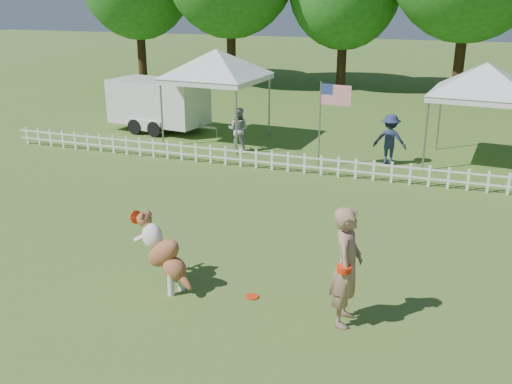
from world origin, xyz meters
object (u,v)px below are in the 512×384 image
frisbee_on_turf (252,297)px  cargo_trailer (159,105)px  dog (164,254)px  canopy_tent_right (480,116)px  canopy_tent_left (217,97)px  handler (347,267)px  spectator_a (238,129)px  flag_pole (320,125)px  spectator_b (390,140)px

frisbee_on_turf → cargo_trailer: 13.25m
dog → canopy_tent_right: (5.18, 10.18, 0.84)m
frisbee_on_turf → canopy_tent_left: (-5.01, 9.97, 1.56)m
handler → canopy_tent_right: bearing=-12.6°
frisbee_on_turf → dog: bearing=-172.7°
handler → spectator_a: (-5.47, 9.18, -0.25)m
canopy_tent_right → flag_pole: canopy_tent_right is taller
cargo_trailer → flag_pole: flag_pole is taller
dog → canopy_tent_right: canopy_tent_right is taller
spectator_a → spectator_b: 4.92m
canopy_tent_left → frisbee_on_turf: bearing=-60.0°
canopy_tent_right → flag_pole: size_ratio=1.17×
handler → flag_pole: size_ratio=0.76×
frisbee_on_turf → canopy_tent_right: (3.60, 9.98, 1.50)m
cargo_trailer → frisbee_on_turf: bearing=-46.6°
dog → spectator_b: bearing=94.7°
handler → cargo_trailer: (-9.41, 10.92, 0.00)m
dog → frisbee_on_turf: size_ratio=5.80×
handler → spectator_a: bearing=29.0°
frisbee_on_turf → canopy_tent_left: bearing=116.7°
canopy_tent_left → cargo_trailer: 2.90m
cargo_trailer → spectator_a: 4.31m
canopy_tent_right → spectator_a: 7.53m
handler → spectator_a: 10.69m
canopy_tent_right → flag_pole: (-4.46, -1.91, -0.22)m
spectator_b → frisbee_on_turf: bearing=83.3°
canopy_tent_right → flag_pole: 4.86m
dog → spectator_a: bearing=124.5°
canopy_tent_left → flag_pole: size_ratio=1.22×
canopy_tent_left → spectator_b: (6.11, -0.89, -0.79)m
handler → frisbee_on_turf: (-1.65, 0.22, -0.97)m
handler → flag_pole: (-2.51, 8.29, 0.31)m
spectator_b → canopy_tent_left: bearing=-8.0°
dog → canopy_tent_left: (-3.44, 10.17, 0.90)m
flag_pole → spectator_b: bearing=35.4°
flag_pole → spectator_a: (-2.96, 0.89, -0.56)m
spectator_a → canopy_tent_left: bearing=-43.9°
dog → flag_pole: bearing=105.8°
dog → canopy_tent_left: 10.77m
spectator_a → spectator_b: (4.92, 0.12, 0.05)m
handler → cargo_trailer: size_ratio=0.44×
spectator_a → dog: bearing=100.1°
canopy_tent_left → spectator_a: 1.77m
frisbee_on_turf → spectator_a: (-3.82, 8.96, 0.72)m
frisbee_on_turf → canopy_tent_left: canopy_tent_left is taller
cargo_trailer → spectator_a: cargo_trailer is taller
canopy_tent_left → flag_pole: (4.15, -1.90, -0.28)m
canopy_tent_right → cargo_trailer: 11.40m
dog → spectator_b: (2.68, 9.28, 0.11)m
handler → cargo_trailer: 14.41m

